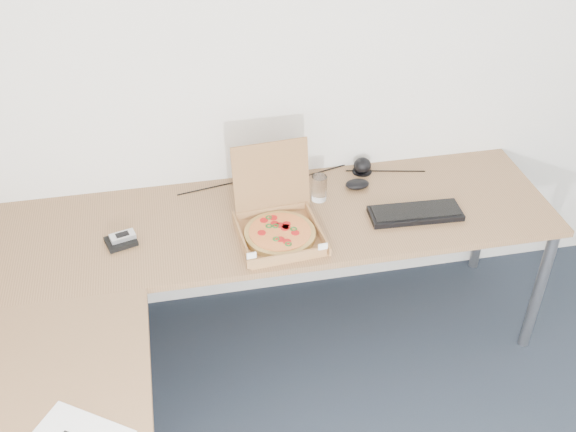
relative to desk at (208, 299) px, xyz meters
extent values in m
cube|color=olive|center=(0.32, 0.43, 0.01)|extent=(2.50, 0.70, 0.03)
cylinder|color=gray|center=(1.52, 0.73, -0.35)|extent=(0.05, 0.05, 0.70)
cube|color=#A5703F|center=(0.33, 0.28, 0.03)|extent=(0.33, 0.33, 0.01)
cube|color=#A5703F|center=(0.33, 0.47, 0.20)|extent=(0.33, 0.07, 0.33)
cylinder|color=#C49346|center=(0.33, 0.28, 0.05)|extent=(0.30, 0.30, 0.02)
cylinder|color=red|center=(0.33, 0.28, 0.07)|extent=(0.26, 0.26, 0.00)
cylinder|color=silver|center=(0.56, 0.52, 0.09)|extent=(0.07, 0.07, 0.12)
cube|color=black|center=(0.95, 0.32, 0.04)|extent=(0.41, 0.16, 0.03)
ellipsoid|color=black|center=(0.76, 0.58, 0.05)|extent=(0.13, 0.11, 0.04)
cube|color=black|center=(-0.32, 0.38, 0.04)|extent=(0.14, 0.13, 0.02)
cube|color=#B2B5BA|center=(-0.31, 0.38, 0.06)|extent=(0.11, 0.08, 0.02)
ellipsoid|color=black|center=(0.82, 0.71, 0.07)|extent=(0.09, 0.09, 0.08)
camera|label=1|loc=(-0.07, -1.91, 1.79)|focal=42.13mm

